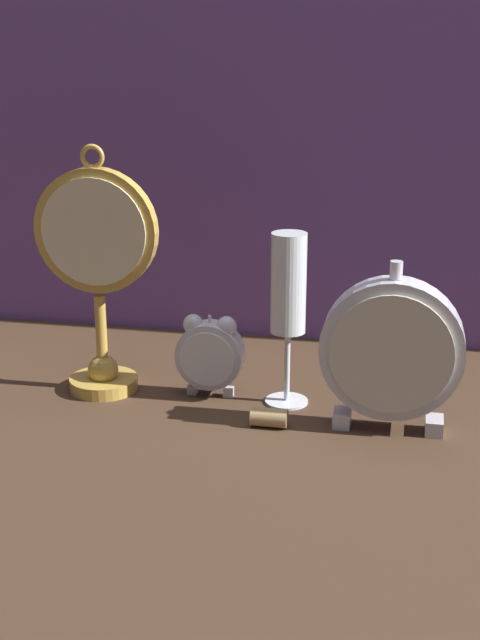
% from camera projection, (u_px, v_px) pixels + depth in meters
% --- Properties ---
extents(ground_plane, '(4.00, 4.00, 0.00)m').
position_uv_depth(ground_plane, '(226.00, 426.00, 1.03)').
color(ground_plane, '#422D1E').
extents(fabric_backdrop_drape, '(1.69, 0.01, 0.69)m').
position_uv_depth(fabric_backdrop_drape, '(275.00, 96.00, 1.22)').
color(fabric_backdrop_drape, '#6B478E').
rests_on(fabric_backdrop_drape, ground_plane).
extents(pocket_watch_on_stand, '(0.15, 0.09, 0.31)m').
position_uv_depth(pocket_watch_on_stand, '(98.00, 273.00, 1.08)').
color(pocket_watch_on_stand, gold).
rests_on(pocket_watch_on_stand, ground_plane).
extents(alarm_clock_twin_bell, '(0.08, 0.03, 0.10)m').
position_uv_depth(alarm_clock_twin_bell, '(210.00, 352.00, 1.09)').
color(alarm_clock_twin_bell, silver).
rests_on(alarm_clock_twin_bell, ground_plane).
extents(mantel_clock_silver, '(0.16, 0.04, 0.20)m').
position_uv_depth(mantel_clock_silver, '(392.00, 350.00, 0.99)').
color(mantel_clock_silver, silver).
rests_on(mantel_clock_silver, ground_plane).
extents(champagne_flute, '(0.05, 0.05, 0.21)m').
position_uv_depth(champagne_flute, '(288.00, 296.00, 1.05)').
color(champagne_flute, silver).
rests_on(champagne_flute, ground_plane).
extents(wine_cork, '(0.04, 0.02, 0.02)m').
position_uv_depth(wine_cork, '(269.00, 418.00, 1.02)').
color(wine_cork, tan).
rests_on(wine_cork, ground_plane).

